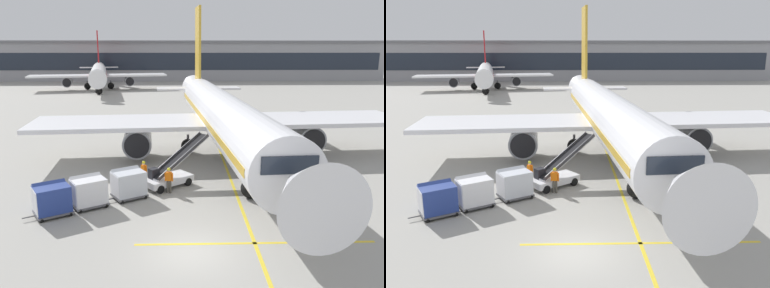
# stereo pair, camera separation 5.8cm
# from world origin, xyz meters

# --- Properties ---
(ground_plane) EXTENTS (600.00, 600.00, 0.00)m
(ground_plane) POSITION_xyz_m (0.00, 0.00, 0.00)
(ground_plane) COLOR #9E9B93
(parked_airplane) EXTENTS (33.32, 43.22, 14.32)m
(parked_airplane) POSITION_xyz_m (3.26, 17.51, 3.55)
(parked_airplane) COLOR white
(parked_airplane) RESTS_ON ground
(belt_loader) EXTENTS (4.79, 4.16, 3.40)m
(belt_loader) POSITION_xyz_m (-1.09, 9.31, 0.92)
(belt_loader) COLOR silver
(belt_loader) RESTS_ON ground
(baggage_cart_lead) EXTENTS (2.74, 2.40, 1.91)m
(baggage_cart_lead) POSITION_xyz_m (-3.72, 7.13, 1.00)
(baggage_cart_lead) COLOR #515156
(baggage_cart_lead) RESTS_ON ground
(baggage_cart_second) EXTENTS (2.74, 2.40, 1.91)m
(baggage_cart_second) POSITION_xyz_m (-5.96, 5.77, 1.00)
(baggage_cart_second) COLOR #515156
(baggage_cart_second) RESTS_ON ground
(baggage_cart_third) EXTENTS (2.74, 2.40, 1.91)m
(baggage_cart_third) POSITION_xyz_m (-7.78, 4.56, 1.00)
(baggage_cart_third) COLOR #515156
(baggage_cart_third) RESTS_ON ground
(ground_crew_by_loader) EXTENTS (0.45, 0.43, 1.74)m
(ground_crew_by_loader) POSITION_xyz_m (-2.95, 9.59, 1.00)
(ground_crew_by_loader) COLOR #333847
(ground_crew_by_loader) RESTS_ON ground
(ground_crew_by_carts) EXTENTS (0.56, 0.31, 1.74)m
(ground_crew_by_carts) POSITION_xyz_m (-1.16, 7.95, 1.00)
(ground_crew_by_carts) COLOR #514C42
(ground_crew_by_carts) RESTS_ON ground
(safety_cone_engine_keepout) EXTENTS (0.70, 0.70, 0.78)m
(safety_cone_engine_keepout) POSITION_xyz_m (-1.45, 13.07, 0.38)
(safety_cone_engine_keepout) COLOR black
(safety_cone_engine_keepout) RESTS_ON ground
(safety_cone_wingtip) EXTENTS (0.65, 0.65, 0.73)m
(safety_cone_wingtip) POSITION_xyz_m (-1.67, 12.79, 0.36)
(safety_cone_wingtip) COLOR black
(safety_cone_wingtip) RESTS_ON ground
(safety_cone_nose_mark) EXTENTS (0.58, 0.58, 0.67)m
(safety_cone_nose_mark) POSITION_xyz_m (-1.17, 13.63, 0.32)
(safety_cone_nose_mark) COLOR black
(safety_cone_nose_mark) RESTS_ON ground
(apron_guidance_line_lead_in) EXTENTS (0.20, 110.00, 0.01)m
(apron_guidance_line_lead_in) POSITION_xyz_m (3.29, 16.74, 0.00)
(apron_guidance_line_lead_in) COLOR yellow
(apron_guidance_line_lead_in) RESTS_ON ground
(apron_guidance_line_stop_bar) EXTENTS (12.00, 0.20, 0.01)m
(apron_guidance_line_stop_bar) POSITION_xyz_m (3.32, 0.85, 0.00)
(apron_guidance_line_stop_bar) COLOR yellow
(apron_guidance_line_stop_bar) RESTS_ON ground
(terminal_building) EXTENTS (119.59, 16.00, 11.07)m
(terminal_building) POSITION_xyz_m (-2.76, 102.25, 5.48)
(terminal_building) COLOR #939399
(terminal_building) RESTS_ON ground
(distant_airplane) EXTENTS (30.57, 38.97, 13.41)m
(distant_airplane) POSITION_xyz_m (-18.73, 73.19, 3.59)
(distant_airplane) COLOR white
(distant_airplane) RESTS_ON ground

